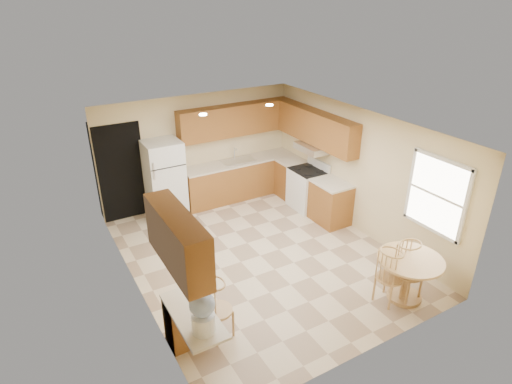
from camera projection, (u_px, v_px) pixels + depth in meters
floor at (260, 256)px, 8.01m from camera, size 5.50×5.50×0.00m
ceiling at (261, 127)px, 6.94m from camera, size 4.50×5.50×0.02m
wall_back at (199, 149)px, 9.62m from camera, size 4.50×0.02×2.50m
wall_front at (373, 279)px, 5.32m from camera, size 4.50×0.02×2.50m
wall_left at (133, 228)px, 6.46m from camera, size 0.02×5.50×2.50m
wall_right at (358, 171)px, 8.49m from camera, size 0.02×5.50×2.50m
doorway at (122, 173)px, 8.91m from camera, size 0.90×0.02×2.10m
base_cab_back at (240, 179)px, 10.13m from camera, size 2.75×0.60×0.87m
counter_back at (239, 161)px, 9.94m from camera, size 2.75×0.63×0.04m
base_cab_right_a at (291, 179)px, 10.15m from camera, size 0.60×0.59×0.87m
counter_right_a at (292, 161)px, 9.96m from camera, size 0.63×0.59×0.04m
base_cab_right_b at (330, 203)px, 9.02m from camera, size 0.60×0.80×0.87m
counter_right_b at (332, 183)px, 8.82m from camera, size 0.63×0.80×0.04m
upper_cab_back at (236, 120)px, 9.63m from camera, size 2.75×0.33×0.70m
upper_cab_right at (316, 128)px, 9.10m from camera, size 0.33×2.42×0.70m
upper_cab_left at (177, 240)px, 5.02m from camera, size 0.33×1.40×0.70m
sink at (238, 161)px, 9.92m from camera, size 0.78×0.44×0.01m
range_hood at (313, 148)px, 9.23m from camera, size 0.50×0.76×0.14m
desk_pedestal at (185, 321)px, 5.92m from camera, size 0.48×0.42×0.72m
desk_top at (193, 315)px, 5.46m from camera, size 0.50×1.20×0.04m
window at (437, 195)px, 6.92m from camera, size 0.06×1.12×1.30m
can_light_a at (203, 115)px, 7.65m from camera, size 0.14×0.14×0.02m
can_light_b at (269, 105)px, 8.29m from camera, size 0.14×0.14×0.02m
refrigerator at (165, 180)px, 9.09m from camera, size 0.75×0.73×1.70m
stove at (307, 188)px, 9.60m from camera, size 0.65×0.76×1.09m
dining_table at (408, 273)px, 6.71m from camera, size 1.02×1.02×0.75m
chair_table_a at (395, 274)px, 6.54m from camera, size 0.41×0.54×0.94m
chair_table_b at (414, 270)px, 6.59m from camera, size 0.44×0.44×0.99m
chair_desk at (220, 307)px, 5.86m from camera, size 0.42×0.54×0.95m
water_crock at (203, 312)px, 5.06m from camera, size 0.31×0.31×0.65m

